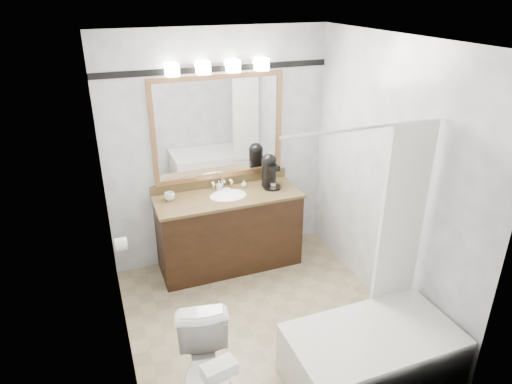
% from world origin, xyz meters
% --- Properties ---
extents(room, '(2.42, 2.62, 2.52)m').
position_xyz_m(room, '(0.00, 0.00, 1.25)').
color(room, gray).
rests_on(room, ground).
extents(vanity, '(1.53, 0.58, 0.97)m').
position_xyz_m(vanity, '(0.00, 1.02, 0.44)').
color(vanity, black).
rests_on(vanity, ground).
extents(mirror, '(1.40, 0.04, 1.10)m').
position_xyz_m(mirror, '(0.00, 1.28, 1.50)').
color(mirror, '#A7764B').
rests_on(mirror, room).
extents(vanity_light_bar, '(1.02, 0.14, 0.12)m').
position_xyz_m(vanity_light_bar, '(0.00, 1.23, 2.13)').
color(vanity_light_bar, silver).
rests_on(vanity_light_bar, room).
extents(accent_stripe, '(2.40, 0.01, 0.06)m').
position_xyz_m(accent_stripe, '(0.00, 1.29, 2.10)').
color(accent_stripe, black).
rests_on(accent_stripe, room).
extents(bathtub, '(1.30, 0.75, 1.96)m').
position_xyz_m(bathtub, '(0.55, -0.90, 0.28)').
color(bathtub, white).
rests_on(bathtub, ground).
extents(tp_roll, '(0.11, 0.12, 0.12)m').
position_xyz_m(tp_roll, '(-1.14, 0.66, 0.70)').
color(tp_roll, white).
rests_on(tp_roll, room).
extents(toilet, '(0.50, 0.74, 0.70)m').
position_xyz_m(toilet, '(-0.74, -0.78, 0.35)').
color(toilet, white).
rests_on(toilet, ground).
extents(tissue_box, '(0.23, 0.15, 0.09)m').
position_xyz_m(tissue_box, '(-0.74, -1.12, 0.74)').
color(tissue_box, white).
rests_on(tissue_box, toilet).
extents(coffee_maker, '(0.19, 0.24, 0.37)m').
position_xyz_m(coffee_maker, '(0.49, 1.08, 1.04)').
color(coffee_maker, black).
rests_on(coffee_maker, vanity).
extents(cup_left, '(0.14, 0.14, 0.08)m').
position_xyz_m(cup_left, '(-0.59, 1.12, 0.89)').
color(cup_left, white).
rests_on(cup_left, vanity).
extents(soap_bottle_a, '(0.05, 0.05, 0.11)m').
position_xyz_m(soap_bottle_a, '(-0.05, 1.17, 0.90)').
color(soap_bottle_a, white).
rests_on(soap_bottle_a, vanity).
extents(soap_bottle_b, '(0.07, 0.07, 0.08)m').
position_xyz_m(soap_bottle_b, '(0.23, 1.16, 0.89)').
color(soap_bottle_b, white).
rests_on(soap_bottle_b, vanity).
extents(soap_bar, '(0.08, 0.05, 0.02)m').
position_xyz_m(soap_bar, '(0.02, 1.13, 0.86)').
color(soap_bar, beige).
rests_on(soap_bar, vanity).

